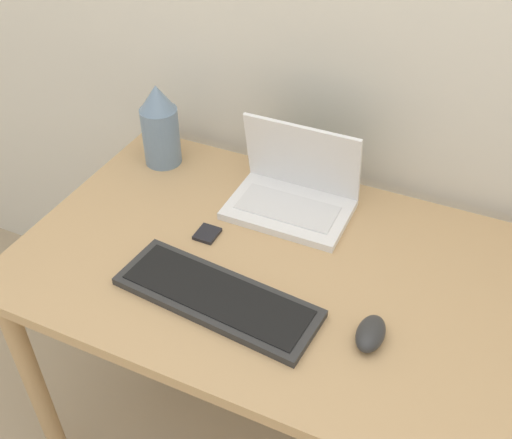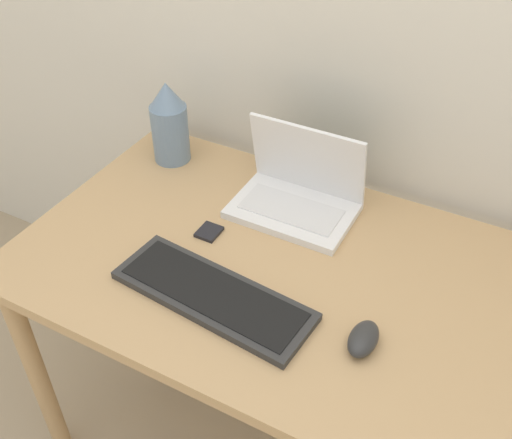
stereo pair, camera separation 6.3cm
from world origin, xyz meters
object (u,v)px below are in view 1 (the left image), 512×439
Objects in this scene: laptop at (294,191)px; mp3_player at (207,234)px; mouse at (371,334)px; vase at (160,126)px; keyboard at (217,297)px.

mp3_player is at bearing -127.06° from laptop.
laptop is 0.46m from mouse.
vase is 0.37m from mp3_player.
keyboard is at bearing -174.58° from mouse.
mp3_player is (-0.15, -0.19, -0.04)m from laptop.
keyboard is at bearing -56.04° from mp3_player.
keyboard is 0.22m from mp3_player.
mp3_player is (0.27, -0.23, -0.11)m from vase.
laptop reaches higher than keyboard.
laptop is 3.09× the size of mouse.
vase reaches higher than laptop.
keyboard is 4.72× the size of mouse.
mouse is at bearing -48.32° from laptop.
vase is at bearing 133.11° from keyboard.
vase reaches higher than mp3_player.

